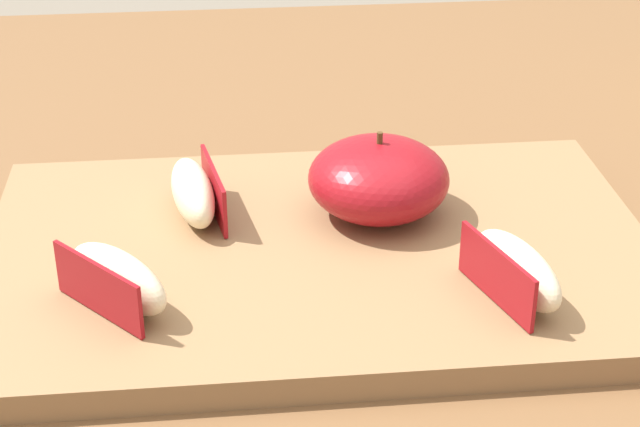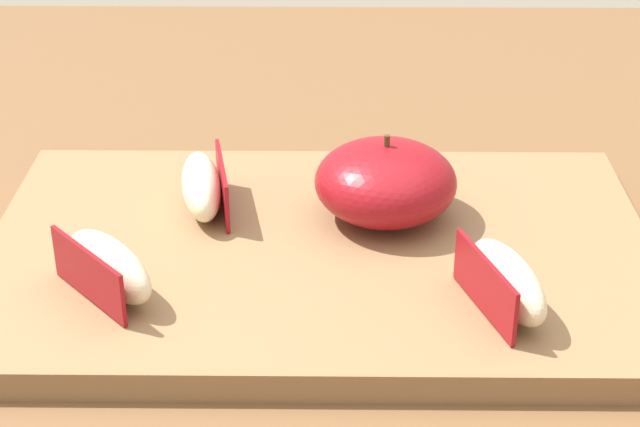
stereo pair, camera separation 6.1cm
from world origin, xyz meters
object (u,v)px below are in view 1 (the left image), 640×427
object	(u,v)px
apple_wedge_front	(195,192)
apple_wedge_back	(116,279)
apple_wedge_right	(516,270)
apple_half_skin_up	(379,179)
cutting_board	(320,256)

from	to	relation	value
apple_wedge_front	apple_wedge_back	distance (m)	0.11
apple_wedge_right	apple_half_skin_up	bearing A→B (deg)	120.14
apple_wedge_right	apple_wedge_back	distance (m)	0.21
cutting_board	apple_wedge_right	bearing A→B (deg)	-34.41
apple_wedge_front	apple_wedge_back	bearing A→B (deg)	-112.84
apple_wedge_front	apple_wedge_right	bearing A→B (deg)	-32.60
apple_half_skin_up	apple_wedge_right	xyz separation A→B (m)	(0.06, -0.10, -0.01)
cutting_board	apple_wedge_back	size ratio (longest dim) A/B	5.54
apple_half_skin_up	apple_wedge_back	distance (m)	0.18
apple_half_skin_up	apple_wedge_back	size ratio (longest dim) A/B	1.22
apple_wedge_back	apple_wedge_front	bearing A→B (deg)	67.16
apple_wedge_back	cutting_board	bearing A→B (deg)	25.73
apple_half_skin_up	apple_wedge_right	world-z (taller)	apple_half_skin_up
cutting_board	apple_wedge_back	bearing A→B (deg)	-154.27
apple_wedge_front	apple_wedge_right	distance (m)	0.20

